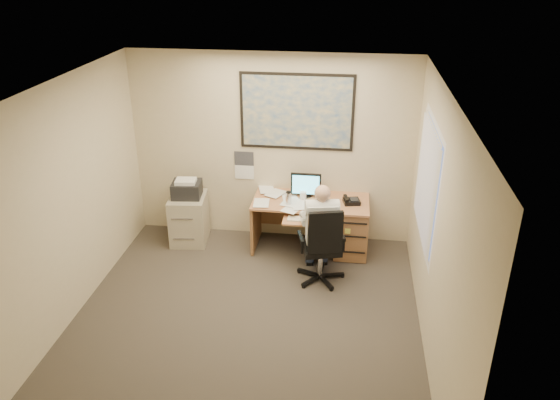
# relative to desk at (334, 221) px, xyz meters

# --- Properties ---
(room_shell) EXTENTS (4.00, 4.50, 2.70)m
(room_shell) POSITION_rel_desk_xyz_m (-0.93, -1.90, 0.91)
(room_shell) COLOR #3A342D
(room_shell) RESTS_ON ground
(desk) EXTENTS (1.60, 0.97, 1.09)m
(desk) POSITION_rel_desk_xyz_m (0.00, 0.00, 0.00)
(desk) COLOR tan
(desk) RESTS_ON ground
(world_map) EXTENTS (1.56, 0.03, 1.06)m
(world_map) POSITION_rel_desk_xyz_m (-0.58, 0.33, 1.46)
(world_map) COLOR #1E4C93
(world_map) RESTS_ON room_shell
(wall_calendar) EXTENTS (0.28, 0.01, 0.42)m
(wall_calendar) POSITION_rel_desk_xyz_m (-1.33, 0.34, 0.64)
(wall_calendar) COLOR white
(wall_calendar) RESTS_ON room_shell
(window_blinds) EXTENTS (0.06, 1.40, 1.30)m
(window_blinds) POSITION_rel_desk_xyz_m (1.04, -1.10, 1.11)
(window_blinds) COLOR beige
(window_blinds) RESTS_ON room_shell
(filing_cabinet) EXTENTS (0.56, 0.65, 0.97)m
(filing_cabinet) POSITION_rel_desk_xyz_m (-2.10, -0.01, -0.02)
(filing_cabinet) COLOR #AFA58D
(filing_cabinet) RESTS_ON ground
(office_chair) EXTENTS (0.79, 0.79, 1.08)m
(office_chair) POSITION_rel_desk_xyz_m (-0.15, -0.85, -0.12)
(office_chair) COLOR black
(office_chair) RESTS_ON ground
(person) EXTENTS (0.67, 0.85, 1.31)m
(person) POSITION_rel_desk_xyz_m (-0.13, -0.77, 0.22)
(person) COLOR silver
(person) RESTS_ON office_chair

